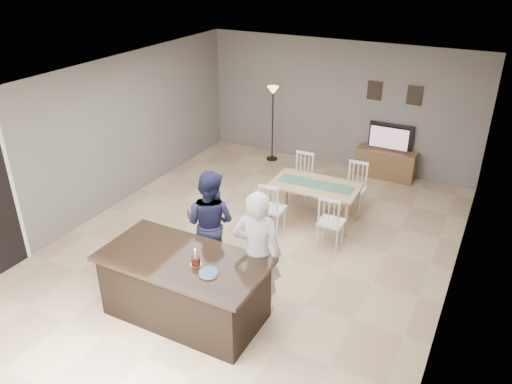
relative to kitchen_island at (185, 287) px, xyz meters
The scene contains 13 objects.
floor 1.86m from the kitchen_island, 90.00° to the left, with size 8.00×8.00×0.00m, color tan.
room_shell 2.18m from the kitchen_island, 90.00° to the left, with size 8.00×8.00×8.00m.
kitchen_island is the anchor object (origin of this frame).
tv_console 5.70m from the kitchen_island, 77.84° to the left, with size 1.20×0.40×0.60m, color brown.
television 5.78m from the kitchen_island, 77.99° to the left, with size 0.91×0.12×0.53m, color black.
tv_screen_glow 5.70m from the kitchen_island, 77.82° to the left, with size 0.78×0.78×0.00m, color orange.
picture_frames 6.03m from the kitchen_island, 78.74° to the left, with size 1.10×0.02×0.38m.
woman 1.04m from the kitchen_island, 35.59° to the left, with size 0.64×0.42×1.77m, color #B3B3B7.
man 1.12m from the kitchen_island, 103.73° to the left, with size 0.79×0.62×1.63m, color #1B1C3B.
birthday_cake 0.55m from the kitchen_island, 11.16° to the right, with size 0.15×0.15×0.23m.
plate_stack 0.68m from the kitchen_island, 16.34° to the right, with size 0.23×0.23×0.04m.
dining_table 3.21m from the kitchen_island, 80.01° to the left, with size 1.53×1.73×0.92m.
floor_lamp 5.56m from the kitchen_island, 104.03° to the left, with size 0.25×0.25×1.69m.
Camera 1 is at (3.24, -6.00, 4.43)m, focal length 35.00 mm.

